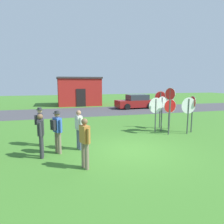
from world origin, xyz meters
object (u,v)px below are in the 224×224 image
stop_sign_far_back (160,103)px  stop_sign_center_cluster (192,108)px  stop_sign_rear_right (170,110)px  stop_sign_rear_left (169,105)px  person_in_blue (57,129)px  person_in_dark_shirt (40,124)px  stop_sign_nearest (156,109)px  stop_sign_low_front (162,108)px  person_with_sunhat (85,141)px  stop_sign_leaning_left (188,109)px  person_near_signs (41,133)px  person_on_left (79,128)px  parked_car_on_street (136,102)px  stop_sign_leaning_right (170,103)px

stop_sign_far_back → stop_sign_center_cluster: (1.19, -1.50, -0.15)m
stop_sign_rear_right → stop_sign_rear_left: size_ratio=0.88×
stop_sign_far_back → person_in_blue: (-6.26, -2.98, -0.56)m
stop_sign_rear_right → stop_sign_rear_left: stop_sign_rear_left is taller
stop_sign_rear_right → stop_sign_center_cluster: bearing=-20.8°
person_in_dark_shirt → stop_sign_nearest: bearing=7.9°
stop_sign_low_front → person_with_sunhat: stop_sign_low_front is taller
stop_sign_leaning_left → stop_sign_center_cluster: size_ratio=0.97×
person_near_signs → stop_sign_leaning_left: bearing=11.6°
stop_sign_rear_right → stop_sign_center_cluster: 1.25m
stop_sign_rear_left → person_near_signs: (-7.26, -2.93, -0.52)m
stop_sign_low_front → person_on_left: bearing=-158.5°
stop_sign_center_cluster → person_in_blue: stop_sign_center_cluster is taller
stop_sign_center_cluster → person_on_left: size_ratio=1.24×
stop_sign_leaning_left → stop_sign_center_cluster: 0.50m
person_in_dark_shirt → person_on_left: person_in_dark_shirt is taller
stop_sign_center_cluster → person_in_blue: 7.61m
stop_sign_low_front → stop_sign_rear_left: bearing=27.0°
person_with_sunhat → person_in_blue: bearing=115.8°
stop_sign_leaning_left → person_in_dark_shirt: size_ratio=1.17×
person_on_left → stop_sign_rear_right: bearing=17.2°
stop_sign_rear_right → stop_sign_leaning_left: stop_sign_leaning_left is taller
person_near_signs → person_on_left: 1.59m
stop_sign_far_back → person_with_sunhat: (-5.41, -4.73, -0.62)m
stop_sign_rear_right → person_in_blue: 6.58m
parked_car_on_street → stop_sign_rear_right: stop_sign_rear_right is taller
person_near_signs → person_in_dark_shirt: person_in_dark_shirt is taller
person_with_sunhat → stop_sign_leaning_right: bearing=31.8°
stop_sign_nearest → parked_car_on_street: bearing=73.2°
person_near_signs → person_with_sunhat: bearing=-44.8°
stop_sign_rear_left → stop_sign_nearest: bearing=-157.8°
stop_sign_leaning_right → person_near_signs: stop_sign_leaning_right is taller
parked_car_on_street → stop_sign_nearest: (-3.15, -10.42, 0.67)m
stop_sign_rear_right → stop_sign_center_cluster: (1.16, -0.44, 0.13)m
parked_car_on_street → person_with_sunhat: bearing=-118.6°
stop_sign_center_cluster → person_on_left: (-6.56, -1.23, -0.47)m
stop_sign_rear_right → person_in_dark_shirt: (-7.01, -0.65, -0.28)m
stop_sign_low_front → stop_sign_rear_left: 0.81m
stop_sign_center_cluster → person_near_signs: size_ratio=1.24×
stop_sign_leaning_right → person_in_dark_shirt: stop_sign_leaning_right is taller
stop_sign_rear_right → stop_sign_far_back: (-0.03, 1.06, 0.28)m
stop_sign_leaning_left → person_in_blue: 7.13m
stop_sign_leaning_left → person_on_left: (-6.12, -1.00, -0.44)m
stop_sign_leaning_right → person_with_sunhat: bearing=-148.2°
stop_sign_far_back → person_near_signs: size_ratio=1.37×
parked_car_on_street → stop_sign_rear_left: stop_sign_rear_left is taller
stop_sign_far_back → person_in_blue: bearing=-154.5°
stop_sign_rear_right → stop_sign_far_back: size_ratio=0.82×
person_near_signs → person_in_blue: (0.59, 0.32, 0.06)m
stop_sign_center_cluster → person_near_signs: 8.26m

